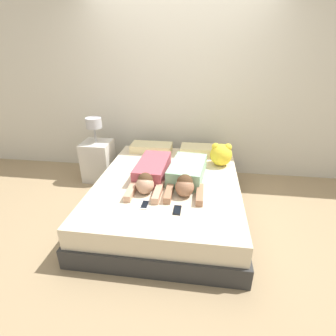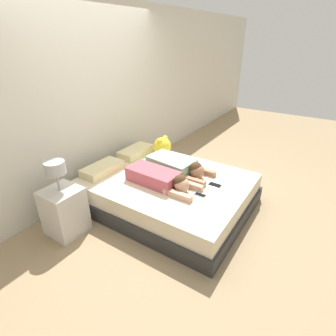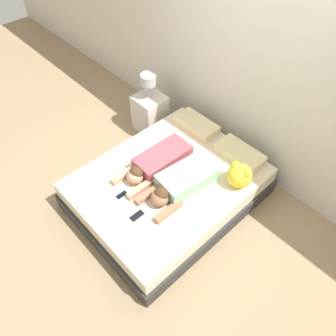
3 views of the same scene
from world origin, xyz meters
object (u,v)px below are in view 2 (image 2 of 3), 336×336
(person_right, at_px, (178,166))
(plush_toy, at_px, (162,146))
(bed, at_px, (168,192))
(cell_phone_left, at_px, (200,195))
(cell_phone_right, at_px, (215,185))
(nightstand, at_px, (64,209))
(pillow_head_right, at_px, (136,152))
(person_left, at_px, (161,178))
(pillow_head_left, at_px, (102,169))

(person_right, bearing_deg, plush_toy, 52.80)
(bed, xyz_separation_m, cell_phone_left, (-0.15, -0.56, 0.22))
(cell_phone_right, bearing_deg, person_right, 85.70)
(nightstand, bearing_deg, person_right, -28.17)
(nightstand, bearing_deg, bed, -31.89)
(bed, relative_size, pillow_head_right, 3.62)
(bed, xyz_separation_m, person_left, (-0.20, -0.02, 0.30))
(person_right, xyz_separation_m, cell_phone_right, (-0.04, -0.59, -0.09))
(pillow_head_right, xyz_separation_m, person_left, (-0.56, -0.87, 0.03))
(bed, distance_m, cell_phone_right, 0.66)
(pillow_head_right, height_order, person_left, person_left)
(bed, height_order, person_right, person_right)
(pillow_head_right, relative_size, nightstand, 0.63)
(cell_phone_left, bearing_deg, pillow_head_right, 70.07)
(plush_toy, bearing_deg, nightstand, 173.50)
(plush_toy, bearing_deg, pillow_head_left, 160.45)
(pillow_head_left, relative_size, cell_phone_right, 3.80)
(person_right, distance_m, cell_phone_left, 0.66)
(person_right, height_order, cell_phone_left, person_right)
(bed, xyz_separation_m, nightstand, (-1.14, 0.71, 0.12))
(bed, bearing_deg, person_left, -175.60)
(person_right, distance_m, nightstand, 1.54)
(pillow_head_right, bearing_deg, bed, -112.96)
(cell_phone_right, bearing_deg, plush_toy, 68.29)
(pillow_head_left, height_order, nightstand, nightstand)
(pillow_head_right, bearing_deg, nightstand, -174.39)
(bed, bearing_deg, pillow_head_left, 112.96)
(pillow_head_right, relative_size, cell_phone_right, 3.80)
(cell_phone_right, bearing_deg, nightstand, 134.93)
(person_right, bearing_deg, person_left, 179.72)
(pillow_head_left, bearing_deg, plush_toy, -19.55)
(pillow_head_left, bearing_deg, pillow_head_right, 0.00)
(pillow_head_right, bearing_deg, person_left, -122.69)
(bed, bearing_deg, plush_toy, 39.57)
(person_left, height_order, cell_phone_left, person_left)
(pillow_head_right, height_order, person_right, person_right)
(nightstand, bearing_deg, cell_phone_left, -52.03)
(pillow_head_right, relative_size, cell_phone_left, 3.80)
(cell_phone_left, distance_m, cell_phone_right, 0.32)
(plush_toy, bearing_deg, pillow_head_right, 126.06)
(pillow_head_left, xyz_separation_m, plush_toy, (0.98, -0.35, 0.09))
(person_right, bearing_deg, nightstand, 151.83)
(bed, distance_m, person_left, 0.36)
(cell_phone_left, xyz_separation_m, plush_toy, (0.76, 1.06, 0.14))
(bed, distance_m, nightstand, 1.34)
(nightstand, bearing_deg, pillow_head_right, 5.61)
(person_left, height_order, cell_phone_right, person_left)
(person_left, xyz_separation_m, person_right, (0.41, -0.00, 0.00))
(pillow_head_right, bearing_deg, person_right, -99.51)
(pillow_head_right, xyz_separation_m, cell_phone_right, (-0.19, -1.46, -0.05))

